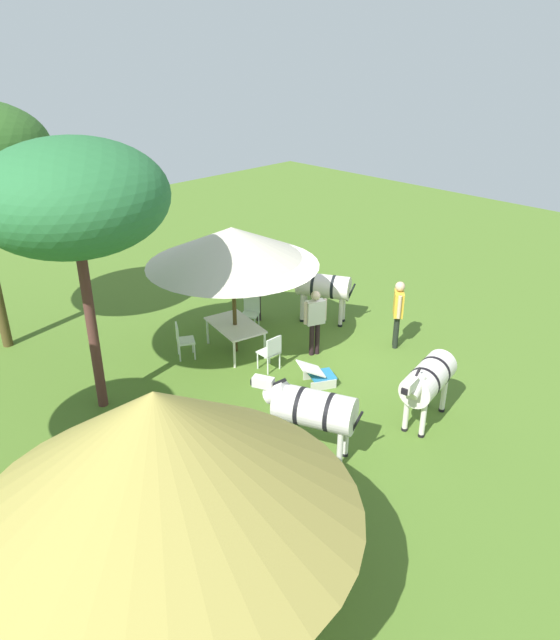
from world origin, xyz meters
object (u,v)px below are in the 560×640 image
object	(u,v)px
zebra_by_umbrella	(321,286)
patio_dining_table	(235,327)
striped_lounge_chair	(317,375)
guest_behind_table	(258,286)
acacia_tree_right_background	(72,198)
zebra_nearest_camera	(312,409)
patio_chair_near_lawn	(251,311)
zebra_toward_hut	(427,380)
standing_watcher	(398,308)
thatched_hut	(164,498)
patio_chair_east_end	(271,351)
patio_chair_near_hut	(182,339)
guest_beside_umbrella	(315,317)
shade_umbrella	(232,246)

from	to	relation	value
zebra_by_umbrella	patio_dining_table	bearing A→B (deg)	145.12
striped_lounge_chair	guest_behind_table	bearing A→B (deg)	-174.06
acacia_tree_right_background	zebra_by_umbrella	bearing A→B (deg)	-94.64
zebra_nearest_camera	acacia_tree_right_background	world-z (taller)	acacia_tree_right_background
patio_chair_near_lawn	zebra_toward_hut	bearing A→B (deg)	145.08
standing_watcher	zebra_nearest_camera	distance (m)	4.95
thatched_hut	zebra_by_umbrella	world-z (taller)	thatched_hut
striped_lounge_chair	acacia_tree_right_background	distance (m)	6.38
patio_chair_east_end	guest_behind_table	xyz separation A→B (m)	(2.27, -1.72, 0.50)
patio_chair_near_hut	guest_behind_table	world-z (taller)	guest_behind_table
patio_dining_table	striped_lounge_chair	size ratio (longest dim) A/B	1.79
zebra_toward_hut	acacia_tree_right_background	bearing A→B (deg)	29.75
patio_dining_table	acacia_tree_right_background	size ratio (longest dim) A/B	0.31
thatched_hut	acacia_tree_right_background	bearing A→B (deg)	-20.09
guest_beside_umbrella	guest_behind_table	distance (m)	2.49
patio_dining_table	guest_beside_umbrella	bearing A→B (deg)	-139.83
striped_lounge_chair	zebra_toward_hut	world-z (taller)	zebra_toward_hut
patio_dining_table	patio_chair_near_hut	size ratio (longest dim) A/B	1.94
guest_behind_table	zebra_nearest_camera	world-z (taller)	guest_behind_table
thatched_hut	patio_dining_table	size ratio (longest dim) A/B	2.86
patio_chair_near_lawn	standing_watcher	distance (m)	3.91
patio_chair_near_lawn	guest_behind_table	distance (m)	0.78
guest_behind_table	zebra_nearest_camera	size ratio (longest dim) A/B	0.83
thatched_hut	zebra_nearest_camera	bearing A→B (deg)	-74.91
thatched_hut	patio_chair_near_hut	distance (m)	7.49
patio_chair_near_hut	zebra_nearest_camera	xyz separation A→B (m)	(-4.78, 0.55, 0.50)
guest_beside_umbrella	striped_lounge_chair	distance (m)	1.63
shade_umbrella	patio_chair_near_hut	xyz separation A→B (m)	(0.66, 1.15, -2.25)
shade_umbrella	patio_chair_near_lawn	world-z (taller)	shade_umbrella
patio_dining_table	patio_chair_east_end	world-z (taller)	patio_chair_east_end
patio_chair_near_hut	guest_beside_umbrella	xyz separation A→B (m)	(-2.17, -2.42, 0.50)
zebra_toward_hut	zebra_nearest_camera	bearing A→B (deg)	59.13
patio_chair_near_hut	zebra_toward_hut	size ratio (longest dim) A/B	0.43
thatched_hut	acacia_tree_right_background	size ratio (longest dim) A/B	0.89
patio_dining_table	shade_umbrella	bearing A→B (deg)	-143.13
shade_umbrella	standing_watcher	xyz separation A→B (m)	(-2.69, -3.04, -1.70)
thatched_hut	striped_lounge_chair	bearing A→B (deg)	-65.66
striped_lounge_chair	zebra_toward_hut	xyz separation A→B (m)	(-2.52, -0.45, 0.75)
patio_dining_table	striped_lounge_chair	distance (m)	2.57
patio_chair_near_lawn	striped_lounge_chair	distance (m)	3.32
thatched_hut	shade_umbrella	size ratio (longest dim) A/B	1.22
thatched_hut	patio_chair_near_lawn	bearing A→B (deg)	-49.03
guest_behind_table	zebra_by_umbrella	bearing A→B (deg)	-99.04
standing_watcher	striped_lounge_chair	distance (m)	2.90
thatched_hut	shade_umbrella	world-z (taller)	thatched_hut
guest_behind_table	patio_chair_east_end	bearing A→B (deg)	-177.69
shade_umbrella	guest_beside_umbrella	world-z (taller)	shade_umbrella
standing_watcher	zebra_nearest_camera	xyz separation A→B (m)	(-1.42, 4.74, -0.05)
patio_chair_near_lawn	zebra_toward_hut	size ratio (longest dim) A/B	0.43
shade_umbrella	zebra_by_umbrella	bearing A→B (deg)	-96.93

